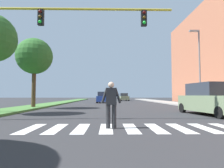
# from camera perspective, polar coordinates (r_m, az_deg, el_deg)

# --- Properties ---
(ground_plane) EXTENTS (140.00, 140.00, 0.00)m
(ground_plane) POSITION_cam_1_polar(r_m,az_deg,el_deg) (28.22, 0.52, -5.75)
(ground_plane) COLOR #2D2D30
(crosswalk) EXTENTS (7.65, 2.20, 0.01)m
(crosswalk) POSITION_cam_1_polar(r_m,az_deg,el_deg) (7.26, 5.59, -12.77)
(crosswalk) COLOR silver
(crosswalk) RESTS_ON ground_plane
(median_strip) EXTENTS (2.72, 64.00, 0.15)m
(median_strip) POSITION_cam_1_polar(r_m,az_deg,el_deg) (27.20, -16.76, -5.55)
(median_strip) COLOR #477A38
(median_strip) RESTS_ON ground_plane
(tree_far) EXTENTS (3.29, 3.29, 6.29)m
(tree_far) POSITION_cam_1_polar(r_m,az_deg,el_deg) (19.42, -21.79, 7.48)
(tree_far) COLOR #4C3823
(tree_far) RESTS_ON median_strip
(sidewalk_right) EXTENTS (3.00, 64.00, 0.15)m
(sidewalk_right) POSITION_cam_1_polar(r_m,az_deg,el_deg) (27.87, 18.79, -5.45)
(sidewalk_right) COLOR #9E9991
(sidewalk_right) RESTS_ON ground_plane
(traffic_light_gantry) EXTENTS (9.53, 0.30, 6.00)m
(traffic_light_gantry) POSITION_cam_1_polar(r_m,az_deg,el_deg) (10.67, -20.18, 14.26)
(traffic_light_gantry) COLOR gold
(traffic_light_gantry) RESTS_ON median_strip
(street_lamp_right) EXTENTS (1.02, 0.24, 7.50)m
(street_lamp_right) POSITION_cam_1_polar(r_m,az_deg,el_deg) (20.98, 24.04, 6.29)
(street_lamp_right) COLOR slate
(street_lamp_right) RESTS_ON sidewalk_right
(pedestrian_performer) EXTENTS (0.75, 0.25, 1.69)m
(pedestrian_performer) POSITION_cam_1_polar(r_m,az_deg,el_deg) (7.12, -0.25, -5.46)
(pedestrian_performer) COLOR #262628
(pedestrian_performer) RESTS_ON ground_plane
(suv_crossing) EXTENTS (2.53, 4.81, 1.97)m
(suv_crossing) POSITION_cam_1_polar(r_m,az_deg,el_deg) (13.41, 26.88, -4.11)
(suv_crossing) COLOR gray
(suv_crossing) RESTS_ON ground_plane
(sedan_midblock) EXTENTS (2.04, 4.22, 1.75)m
(sedan_midblock) POSITION_cam_1_polar(r_m,az_deg,el_deg) (30.92, -2.60, -4.05)
(sedan_midblock) COLOR navy
(sedan_midblock) RESTS_ON ground_plane
(sedan_distant) EXTENTS (2.13, 4.18, 1.66)m
(sedan_distant) POSITION_cam_1_polar(r_m,az_deg,el_deg) (43.11, 3.46, -3.88)
(sedan_distant) COLOR gray
(sedan_distant) RESTS_ON ground_plane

